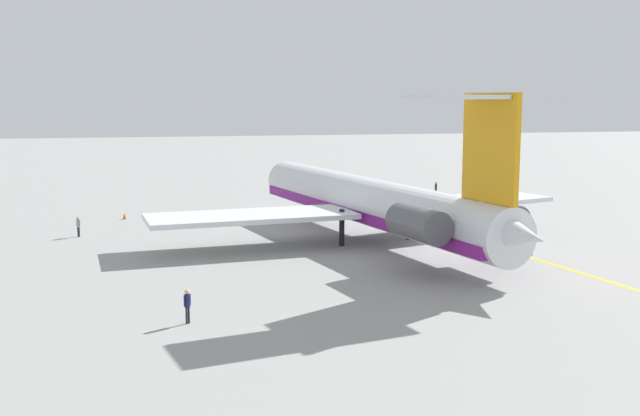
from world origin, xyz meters
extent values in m
plane|color=gray|center=(0.00, 0.00, 0.00)|extent=(338.34, 338.34, 0.00)
cylinder|color=silver|center=(2.92, 7.36, 3.11)|extent=(35.02, 10.83, 3.73)
cone|color=silver|center=(20.05, 10.95, 3.11)|extent=(4.54, 4.31, 3.58)
cone|color=silver|center=(-14.21, 3.77, 3.45)|extent=(5.98, 4.22, 3.17)
cube|color=#7A197F|center=(2.92, 7.36, 2.27)|extent=(34.28, 10.74, 0.82)
cube|color=silver|center=(1.71, 16.96, 2.46)|extent=(7.38, 16.07, 0.37)
cube|color=silver|center=(5.66, -1.92, 2.46)|extent=(10.32, 16.60, 0.37)
cylinder|color=#515156|center=(-9.49, 7.83, 3.39)|extent=(5.01, 3.08, 2.17)
cube|color=silver|center=(-9.36, 7.19, 3.39)|extent=(2.98, 1.74, 0.45)
cylinder|color=#515156|center=(-8.26, 1.95, 3.39)|extent=(5.01, 3.08, 2.17)
cube|color=silver|center=(-8.40, 2.58, 3.39)|extent=(2.98, 1.74, 0.45)
cube|color=orange|center=(-11.92, 4.25, 8.28)|extent=(5.03, 1.40, 6.61)
cube|color=silver|center=(-12.92, 7.10, 11.33)|extent=(4.54, 6.05, 0.26)
cube|color=silver|center=(-11.69, 1.24, 11.33)|extent=(4.54, 6.05, 0.26)
cylinder|color=black|center=(13.39, 9.55, 1.42)|extent=(0.41, 0.41, 2.83)
cylinder|color=black|center=(1.17, 10.04, 1.42)|extent=(0.41, 0.41, 2.83)
cylinder|color=black|center=(2.39, 4.20, 1.42)|extent=(0.41, 0.41, 2.83)
cylinder|color=black|center=(9.64, 30.17, 0.40)|extent=(0.10, 0.10, 0.80)
cylinder|color=black|center=(9.54, 30.06, 0.40)|extent=(0.10, 0.10, 0.80)
cylinder|color=gray|center=(9.59, 30.12, 1.11)|extent=(0.27, 0.27, 0.63)
sphere|color=tan|center=(9.59, 30.12, 1.55)|extent=(0.25, 0.25, 0.25)
cylinder|color=gray|center=(9.70, 30.25, 1.14)|extent=(0.07, 0.07, 0.54)
cylinder|color=gray|center=(9.47, 29.98, 1.14)|extent=(0.07, 0.07, 0.54)
cylinder|color=black|center=(-16.46, 22.63, 0.42)|extent=(0.10, 0.10, 0.85)
cylinder|color=black|center=(-16.55, 22.75, 0.42)|extent=(0.10, 0.10, 0.85)
cylinder|color=#191E4C|center=(-16.50, 22.69, 1.18)|extent=(0.28, 0.28, 0.67)
sphere|color=#DBB28E|center=(-16.50, 22.69, 1.65)|extent=(0.26, 0.26, 0.26)
cylinder|color=#191E4C|center=(-16.39, 22.54, 1.22)|extent=(0.08, 0.08, 0.57)
cylinder|color=#191E4C|center=(-16.62, 22.83, 1.22)|extent=(0.08, 0.08, 0.57)
cylinder|color=black|center=(26.50, -7.78, 0.41)|extent=(0.10, 0.10, 0.83)
cylinder|color=black|center=(26.39, -7.68, 0.41)|extent=(0.10, 0.10, 0.83)
cylinder|color=#262628|center=(26.45, -7.73, 1.15)|extent=(0.28, 0.28, 0.65)
sphere|color=tan|center=(26.45, -7.73, 1.61)|extent=(0.26, 0.26, 0.26)
cylinder|color=#262628|center=(26.58, -7.86, 1.18)|extent=(0.08, 0.08, 0.56)
cylinder|color=#262628|center=(26.31, -7.60, 1.18)|extent=(0.08, 0.08, 0.56)
cone|color=#EA590F|center=(18.05, 26.71, 0.28)|extent=(0.40, 0.40, 0.55)
cube|color=gold|center=(2.92, -0.42, 0.00)|extent=(74.44, 12.85, 0.01)
camera|label=1|loc=(-53.49, 24.37, 11.29)|focal=41.96mm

